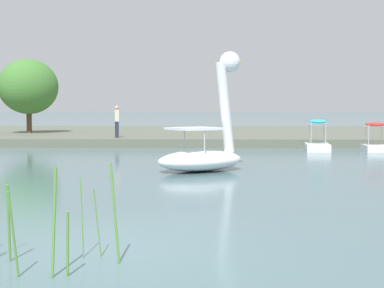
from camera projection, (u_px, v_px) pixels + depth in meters
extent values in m
plane|color=slate|center=(109.00, 247.00, 8.36)|extent=(652.16, 652.16, 0.00)
cube|color=#5B6051|center=(190.00, 134.00, 40.08)|extent=(138.01, 22.07, 0.46)
ellipsoid|color=white|center=(200.00, 161.00, 18.45)|extent=(3.58, 3.22, 0.71)
cylinder|color=white|center=(225.00, 108.00, 18.88)|extent=(0.82, 0.72, 3.15)
sphere|color=white|center=(230.00, 62.00, 18.89)|extent=(1.00, 1.00, 0.72)
cone|color=yellow|center=(236.00, 62.00, 19.04)|extent=(0.61, 0.59, 0.39)
cube|color=white|center=(194.00, 129.00, 18.24)|extent=(2.04, 2.00, 0.08)
cylinder|color=silver|center=(205.00, 140.00, 17.75)|extent=(0.04, 0.04, 0.73)
cylinder|color=silver|center=(184.00, 139.00, 18.78)|extent=(0.04, 0.04, 0.73)
cube|color=white|center=(317.00, 147.00, 27.02)|extent=(1.32, 2.13, 0.36)
ellipsoid|color=#2DB7D1|center=(318.00, 121.00, 26.94)|extent=(0.99, 1.34, 0.20)
cylinder|color=#B7B7BF|center=(310.00, 132.00, 27.52)|extent=(0.04, 0.04, 1.09)
cylinder|color=#B7B7BF|center=(324.00, 132.00, 27.43)|extent=(0.04, 0.04, 1.09)
cylinder|color=#B7B7BF|center=(311.00, 133.00, 26.53)|extent=(0.04, 0.04, 1.09)
cylinder|color=#B7B7BF|center=(326.00, 133.00, 26.43)|extent=(0.04, 0.04, 1.09)
cube|color=white|center=(375.00, 148.00, 26.90)|extent=(1.18, 1.84, 0.31)
ellipsoid|color=red|center=(375.00, 124.00, 26.83)|extent=(1.07, 1.18, 0.20)
cylinder|color=#B7B7BF|center=(365.00, 134.00, 27.34)|extent=(0.04, 0.04, 1.02)
cylinder|color=#B7B7BF|center=(381.00, 134.00, 27.25)|extent=(0.04, 0.04, 1.02)
cylinder|color=#B7B7BF|center=(369.00, 135.00, 26.47)|extent=(0.04, 0.04, 1.02)
cylinder|color=#4C3823|center=(29.00, 116.00, 36.61)|extent=(0.34, 0.34, 2.29)
ellipsoid|color=#427A33|center=(29.00, 86.00, 36.49)|extent=(5.27, 5.33, 3.65)
cube|color=#23283D|center=(117.00, 130.00, 30.70)|extent=(0.24, 0.23, 0.90)
cube|color=beige|center=(117.00, 116.00, 30.64)|extent=(0.26, 0.26, 0.66)
sphere|color=tan|center=(117.00, 108.00, 30.62)|extent=(0.23, 0.23, 0.23)
cylinder|color=#568E38|center=(13.00, 234.00, 6.79)|extent=(0.09, 0.15, 1.09)
cylinder|color=#568E38|center=(115.00, 213.00, 7.47)|extent=(0.15, 0.09, 1.36)
cylinder|color=#568E38|center=(54.00, 222.00, 6.86)|extent=(0.07, 0.14, 1.37)
cylinder|color=#568E38|center=(68.00, 244.00, 6.85)|extent=(0.06, 0.08, 0.83)
cylinder|color=#568E38|center=(97.00, 223.00, 7.77)|extent=(0.11, 0.03, 0.98)
cylinder|color=#568E38|center=(82.00, 217.00, 7.76)|extent=(0.06, 0.07, 1.13)
cylinder|color=#568E38|center=(9.00, 223.00, 7.50)|extent=(0.06, 0.15, 1.08)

